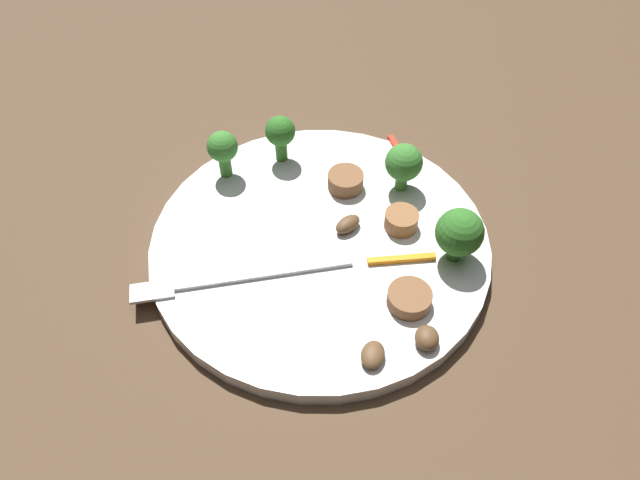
# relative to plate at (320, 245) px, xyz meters

# --- Properties ---
(ground_plane) EXTENTS (1.40, 1.40, 0.00)m
(ground_plane) POSITION_rel_plate_xyz_m (0.00, 0.00, -0.01)
(ground_plane) COLOR #4C3826
(plate) EXTENTS (0.29, 0.29, 0.01)m
(plate) POSITION_rel_plate_xyz_m (0.00, 0.00, 0.00)
(plate) COLOR white
(plate) RESTS_ON ground_plane
(fork) EXTENTS (0.18, 0.06, 0.00)m
(fork) POSITION_rel_plate_xyz_m (0.07, 0.05, 0.01)
(fork) COLOR silver
(fork) RESTS_ON plate
(broccoli_floret_0) EXTENTS (0.03, 0.03, 0.05)m
(broccoli_floret_0) POSITION_rel_plate_xyz_m (-0.07, -0.07, 0.04)
(broccoli_floret_0) COLOR #408630
(broccoli_floret_0) RESTS_ON plate
(broccoli_floret_1) EXTENTS (0.04, 0.04, 0.05)m
(broccoli_floret_1) POSITION_rel_plate_xyz_m (-0.11, 0.01, 0.04)
(broccoli_floret_1) COLOR #347525
(broccoli_floret_1) RESTS_ON plate
(broccoli_floret_2) EXTENTS (0.03, 0.03, 0.05)m
(broccoli_floret_2) POSITION_rel_plate_xyz_m (0.05, -0.10, 0.04)
(broccoli_floret_2) COLOR #347525
(broccoli_floret_2) RESTS_ON plate
(broccoli_floret_3) EXTENTS (0.03, 0.03, 0.05)m
(broccoli_floret_3) POSITION_rel_plate_xyz_m (0.10, -0.07, 0.04)
(broccoli_floret_3) COLOR #408630
(broccoli_floret_3) RESTS_ON plate
(sausage_slice_0) EXTENTS (0.04, 0.04, 0.02)m
(sausage_slice_0) POSITION_rel_plate_xyz_m (-0.02, -0.07, 0.02)
(sausage_slice_0) COLOR brown
(sausage_slice_0) RESTS_ON plate
(sausage_slice_1) EXTENTS (0.04, 0.04, 0.01)m
(sausage_slice_1) POSITION_rel_plate_xyz_m (-0.08, 0.06, 0.01)
(sausage_slice_1) COLOR brown
(sausage_slice_1) RESTS_ON plate
(sausage_slice_2) EXTENTS (0.04, 0.04, 0.02)m
(sausage_slice_2) POSITION_rel_plate_xyz_m (-0.07, -0.02, 0.02)
(sausage_slice_2) COLOR brown
(sausage_slice_2) RESTS_ON plate
(mushroom_0) EXTENTS (0.02, 0.02, 0.01)m
(mushroom_0) POSITION_rel_plate_xyz_m (-0.09, 0.09, 0.01)
(mushroom_0) COLOR brown
(mushroom_0) RESTS_ON plate
(mushroom_1) EXTENTS (0.02, 0.03, 0.01)m
(mushroom_1) POSITION_rel_plate_xyz_m (-0.05, 0.11, 0.01)
(mushroom_1) COLOR brown
(mushroom_1) RESTS_ON plate
(mushroom_2) EXTENTS (0.03, 0.03, 0.01)m
(mushroom_2) POSITION_rel_plate_xyz_m (-0.02, -0.02, 0.01)
(mushroom_2) COLOR brown
(mushroom_2) RESTS_ON plate
(pepper_strip_0) EXTENTS (0.03, 0.05, 0.00)m
(pepper_strip_0) POSITION_rel_plate_xyz_m (-0.07, -0.11, 0.01)
(pepper_strip_0) COLOR red
(pepper_strip_0) RESTS_ON plate
(pepper_strip_1) EXTENTS (0.06, 0.02, 0.00)m
(pepper_strip_1) POSITION_rel_plate_xyz_m (-0.07, 0.02, 0.01)
(pepper_strip_1) COLOR orange
(pepper_strip_1) RESTS_ON plate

